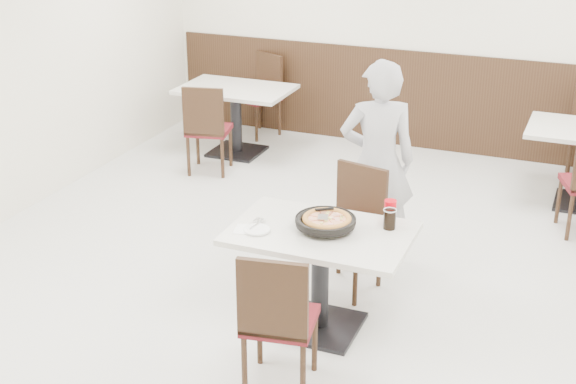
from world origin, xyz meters
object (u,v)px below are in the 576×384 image
at_px(chair_near, 280,317).
at_px(pizza_pan, 325,224).
at_px(cola_glass, 390,220).
at_px(red_cup, 390,211).
at_px(bg_chair_left_near, 209,128).
at_px(side_plate, 257,230).
at_px(bg_table_left, 236,121).
at_px(bg_chair_left_far, 258,96).
at_px(diner_person, 377,162).
at_px(pizza, 327,221).
at_px(main_table, 320,280).
at_px(chair_far, 348,232).

relative_size(chair_near, pizza_pan, 2.40).
xyz_separation_m(cola_glass, red_cup, (-0.03, 0.10, 0.02)).
xyz_separation_m(chair_near, bg_chair_left_near, (-2.12, 3.15, 0.00)).
xyz_separation_m(chair_near, pizza_pan, (0.03, 0.72, 0.32)).
xyz_separation_m(side_plate, bg_table_left, (-1.71, 3.24, -0.38)).
relative_size(red_cup, bg_chair_left_far, 0.17).
height_order(cola_glass, diner_person, diner_person).
bearing_deg(bg_table_left, pizza, -54.96).
distance_m(pizza, diner_person, 1.18).
height_order(side_plate, diner_person, diner_person).
xyz_separation_m(main_table, bg_chair_left_near, (-2.12, 2.46, 0.10)).
height_order(side_plate, bg_chair_left_far, bg_chair_left_far).
xyz_separation_m(diner_person, bg_table_left, (-2.14, 1.87, -0.45)).
height_order(chair_far, pizza, chair_far).
distance_m(side_plate, cola_glass, 0.89).
height_order(chair_near, diner_person, diner_person).
xyz_separation_m(pizza, side_plate, (-0.42, -0.20, -0.05)).
bearing_deg(side_plate, bg_table_left, 117.84).
relative_size(diner_person, bg_chair_left_far, 1.74).
height_order(main_table, red_cup, red_cup).
xyz_separation_m(chair_near, red_cup, (0.39, 1.00, 0.35)).
bearing_deg(side_plate, chair_far, 62.86).
distance_m(red_cup, diner_person, 0.97).
bearing_deg(bg_chair_left_far, bg_chair_left_near, 116.05).
bearing_deg(bg_chair_left_far, side_plate, 139.05).
bearing_deg(diner_person, main_table, 64.66).
xyz_separation_m(chair_far, pizza, (0.03, -0.57, 0.34)).
distance_m(chair_near, bg_chair_left_near, 3.80).
bearing_deg(red_cup, bg_table_left, 131.97).
bearing_deg(chair_far, bg_chair_left_near, -28.33).
distance_m(pizza_pan, red_cup, 0.46).
xyz_separation_m(pizza_pan, diner_person, (0.01, 1.18, 0.04)).
height_order(pizza_pan, bg_chair_left_far, bg_chair_left_far).
xyz_separation_m(pizza_pan, red_cup, (0.36, 0.28, 0.04)).
height_order(chair_near, cola_glass, chair_near).
height_order(chair_far, red_cup, chair_far).
relative_size(chair_near, bg_table_left, 0.79).
distance_m(pizza_pan, bg_table_left, 3.75).
bearing_deg(chair_near, red_cup, 59.42).
relative_size(main_table, cola_glass, 9.23).
bearing_deg(pizza, red_cup, 37.63).
height_order(main_table, chair_near, chair_near).
height_order(bg_chair_left_near, bg_chair_left_far, same).
relative_size(diner_person, bg_chair_left_near, 1.74).
bearing_deg(pizza, main_table, -130.88).
bearing_deg(pizza_pan, diner_person, 89.37).
bearing_deg(pizza_pan, cola_glass, 24.85).
distance_m(cola_glass, bg_table_left, 3.85).
height_order(chair_near, pizza_pan, chair_near).
bearing_deg(bg_chair_left_near, pizza, -61.11).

